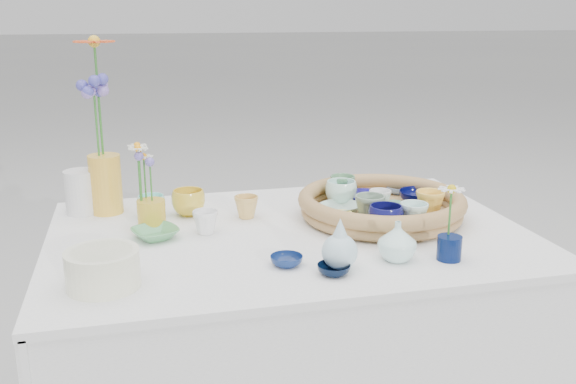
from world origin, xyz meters
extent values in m
imported|color=#07005E|center=(0.26, 0.16, 0.80)|extent=(0.13, 0.13, 0.03)
imported|color=#03073C|center=(0.42, 0.11, 0.80)|extent=(0.13, 0.13, 0.04)
imported|color=#F9C549|center=(0.39, -0.02, 0.82)|extent=(0.08, 0.08, 0.07)
imported|color=#4B8065|center=(0.31, 0.02, 0.80)|extent=(0.14, 0.14, 0.03)
imported|color=gray|center=(0.22, -0.03, 0.82)|extent=(0.09, 0.09, 0.08)
imported|color=#A9C8B9|center=(0.17, 0.07, 0.80)|extent=(0.15, 0.15, 0.03)
imported|color=#CBFCED|center=(0.19, 0.15, 0.82)|extent=(0.12, 0.12, 0.07)
imported|color=silver|center=(0.28, 0.07, 0.81)|extent=(0.08, 0.08, 0.06)
imported|color=#81A6DB|center=(0.41, 0.22, 0.79)|extent=(0.08, 0.08, 0.02)
imported|color=#0D0D4B|center=(0.23, -0.11, 0.82)|extent=(0.10, 0.10, 0.07)
imported|color=#FFED75|center=(0.13, -0.01, 0.79)|extent=(0.11, 0.11, 0.02)
imported|color=silver|center=(0.31, -0.10, 0.82)|extent=(0.08, 0.08, 0.07)
imported|color=#55885D|center=(0.22, 0.21, 0.82)|extent=(0.08, 0.08, 0.07)
imported|color=gold|center=(-0.25, 0.21, 0.80)|extent=(0.12, 0.12, 0.08)
imported|color=tan|center=(-0.09, 0.15, 0.80)|extent=(0.09, 0.09, 0.06)
imported|color=#559F64|center=(-0.35, 0.03, 0.78)|extent=(0.15, 0.15, 0.03)
imported|color=white|center=(-0.22, 0.04, 0.80)|extent=(0.07, 0.07, 0.06)
imported|color=navy|center=(-0.06, -0.23, 0.78)|extent=(0.10, 0.10, 0.02)
imported|color=#95EBE0|center=(-0.35, 0.22, 0.80)|extent=(0.09, 0.09, 0.06)
imported|color=black|center=(0.03, -0.30, 0.78)|extent=(0.09, 0.09, 0.02)
imported|color=silver|center=(0.20, -0.26, 0.81)|extent=(0.10, 0.10, 0.10)
cylinder|color=#04123E|center=(0.32, -0.28, 0.79)|extent=(0.08, 0.08, 0.06)
cylinder|color=gold|center=(-0.48, 0.29, 0.85)|extent=(0.11, 0.11, 0.17)
cylinder|color=gold|center=(-0.36, 0.11, 0.81)|extent=(0.10, 0.10, 0.08)
camera|label=1|loc=(-0.39, -1.57, 1.33)|focal=40.00mm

